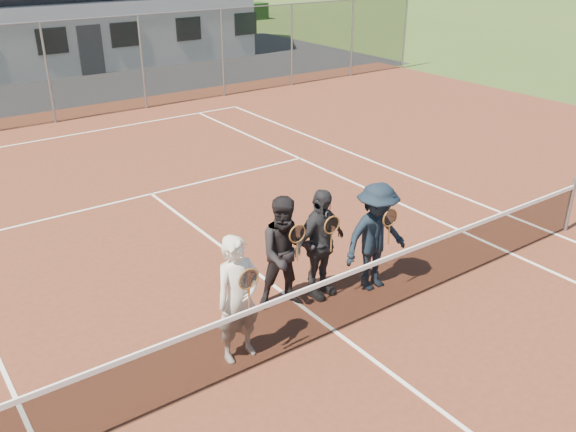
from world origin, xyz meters
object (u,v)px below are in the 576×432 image
tennis_net (337,302)px  player_b (286,253)px  player_a (238,299)px  player_d (376,237)px  player_c (320,244)px

tennis_net → player_b: bearing=98.3°
player_a → player_b: same height
player_b → player_a: bearing=-151.8°
tennis_net → player_d: bearing=25.8°
player_d → player_c: bearing=159.8°
player_a → player_d: bearing=6.1°
player_c → tennis_net: bearing=-114.7°
tennis_net → player_b: 1.09m
player_b → player_d: 1.51m
tennis_net → player_a: 1.49m
player_a → player_b: 1.42m
player_a → player_c: bearing=18.3°
tennis_net → player_c: (0.44, 0.95, 0.38)m
tennis_net → player_a: (-1.40, 0.35, 0.38)m
player_b → player_c: same height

